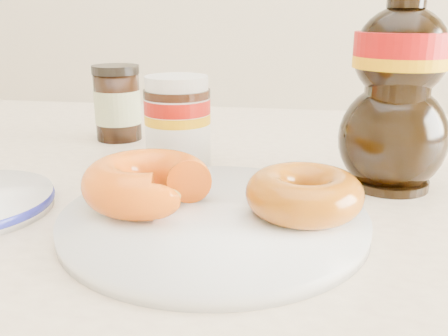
% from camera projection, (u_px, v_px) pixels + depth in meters
% --- Properties ---
extents(dining_table, '(1.40, 0.90, 0.75)m').
position_uv_depth(dining_table, '(175.00, 263.00, 0.53)').
color(dining_table, beige).
rests_on(dining_table, ground).
extents(plate, '(0.25, 0.25, 0.01)m').
position_uv_depth(plate, '(214.00, 218.00, 0.42)').
color(plate, white).
rests_on(plate, dining_table).
extents(donut_bitten, '(0.13, 0.13, 0.04)m').
position_uv_depth(donut_bitten, '(147.00, 182.00, 0.43)').
color(donut_bitten, '#D95E0C').
rests_on(donut_bitten, plate).
extents(donut_whole, '(0.10, 0.10, 0.03)m').
position_uv_depth(donut_whole, '(304.00, 193.00, 0.41)').
color(donut_whole, '#8C4909').
rests_on(donut_whole, plate).
extents(nutella_jar, '(0.07, 0.07, 0.10)m').
position_uv_depth(nutella_jar, '(178.00, 119.00, 0.56)').
color(nutella_jar, white).
rests_on(nutella_jar, dining_table).
extents(syrup_bottle, '(0.13, 0.12, 0.21)m').
position_uv_depth(syrup_bottle, '(398.00, 85.00, 0.48)').
color(syrup_bottle, black).
rests_on(syrup_bottle, dining_table).
extents(dark_jar, '(0.06, 0.06, 0.10)m').
position_uv_depth(dark_jar, '(118.00, 104.00, 0.68)').
color(dark_jar, black).
rests_on(dark_jar, dining_table).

